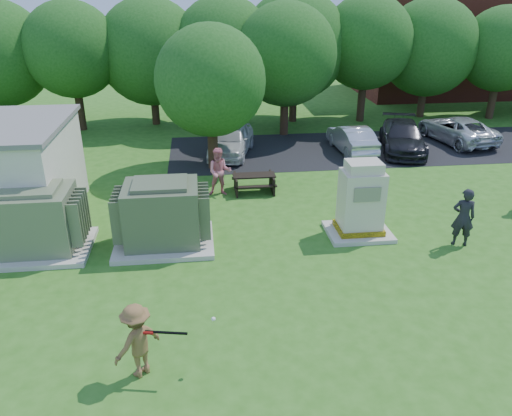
{
  "coord_description": "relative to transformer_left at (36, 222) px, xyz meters",
  "views": [
    {
      "loc": [
        -1.59,
        -9.45,
        7.32
      ],
      "look_at": [
        0.0,
        4.0,
        1.3
      ],
      "focal_mm": 35.0,
      "sensor_mm": 36.0,
      "label": 1
    }
  ],
  "objects": [
    {
      "name": "ground",
      "position": [
        6.5,
        -4.5,
        -0.97
      ],
      "size": [
        120.0,
        120.0,
        0.0
      ],
      "primitive_type": "plane",
      "color": "#2D6619",
      "rests_on": "ground"
    },
    {
      "name": "brick_building",
      "position": [
        24.5,
        22.5,
        3.03
      ],
      "size": [
        15.0,
        8.0,
        8.0
      ],
      "primitive_type": "cube",
      "color": "maroon",
      "rests_on": "ground"
    },
    {
      "name": "parking_strip",
      "position": [
        13.5,
        9.0,
        -0.96
      ],
      "size": [
        20.0,
        6.0,
        0.01
      ],
      "primitive_type": "cube",
      "color": "#232326",
      "rests_on": "ground"
    },
    {
      "name": "transformer_left",
      "position": [
        0.0,
        0.0,
        0.0
      ],
      "size": [
        3.0,
        2.4,
        2.07
      ],
      "color": "beige",
      "rests_on": "ground"
    },
    {
      "name": "transformer_right",
      "position": [
        3.7,
        0.0,
        0.0
      ],
      "size": [
        3.0,
        2.4,
        2.07
      ],
      "color": "beige",
      "rests_on": "ground"
    },
    {
      "name": "generator_cabinet",
      "position": [
        9.88,
        -0.03,
        0.11
      ],
      "size": [
        2.02,
        1.65,
        2.46
      ],
      "color": "beige",
      "rests_on": "ground"
    },
    {
      "name": "picnic_table",
      "position": [
        6.96,
        3.99,
        -0.53
      ],
      "size": [
        1.63,
        1.23,
        0.7
      ],
      "color": "black",
      "rests_on": "ground"
    },
    {
      "name": "batter",
      "position": [
        3.49,
        -5.68,
        -0.14
      ],
      "size": [
        1.21,
        1.16,
        1.65
      ],
      "primitive_type": "imported",
      "rotation": [
        0.0,
        0.0,
        3.86
      ],
      "color": "brown",
      "rests_on": "ground"
    },
    {
      "name": "person_by_generator",
      "position": [
        12.76,
        -1.1,
        -0.04
      ],
      "size": [
        0.78,
        0.62,
        1.86
      ],
      "primitive_type": "imported",
      "rotation": [
        0.0,
        0.0,
        2.85
      ],
      "color": "black",
      "rests_on": "ground"
    },
    {
      "name": "person_at_picnic",
      "position": [
        5.63,
        3.82,
        -0.04
      ],
      "size": [
        0.94,
        0.76,
        1.86
      ],
      "primitive_type": "imported",
      "rotation": [
        0.0,
        0.0,
        -0.06
      ],
      "color": "#DD7584",
      "rests_on": "ground"
    },
    {
      "name": "car_white",
      "position": [
        6.43,
        8.77,
        -0.25
      ],
      "size": [
        2.75,
        4.5,
        1.43
      ],
      "primitive_type": "imported",
      "rotation": [
        0.0,
        0.0,
        -0.27
      ],
      "color": "silver",
      "rests_on": "ground"
    },
    {
      "name": "car_silver_a",
      "position": [
        12.2,
        8.55,
        -0.33
      ],
      "size": [
        1.57,
        3.97,
        1.29
      ],
      "primitive_type": "imported",
      "rotation": [
        0.0,
        0.0,
        3.2
      ],
      "color": "silver",
      "rests_on": "ground"
    },
    {
      "name": "car_dark",
      "position": [
        14.68,
        8.4,
        -0.28
      ],
      "size": [
        3.13,
        5.1,
        1.38
      ],
      "primitive_type": "imported",
      "rotation": [
        0.0,
        0.0,
        -0.27
      ],
      "color": "black",
      "rests_on": "ground"
    },
    {
      "name": "car_silver_b",
      "position": [
        18.03,
        9.59,
        -0.32
      ],
      "size": [
        2.88,
        4.98,
        1.31
      ],
      "primitive_type": "imported",
      "rotation": [
        0.0,
        0.0,
        3.3
      ],
      "color": "silver",
      "rests_on": "ground"
    },
    {
      "name": "batting_equipment",
      "position": [
        4.17,
        -5.77,
        0.13
      ],
      "size": [
        1.47,
        0.38,
        0.16
      ],
      "color": "black",
      "rests_on": "ground"
    },
    {
      "name": "tree_row",
      "position": [
        8.25,
        14.0,
        3.18
      ],
      "size": [
        41.3,
        13.3,
        7.3
      ],
      "color": "#47301E",
      "rests_on": "ground"
    }
  ]
}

